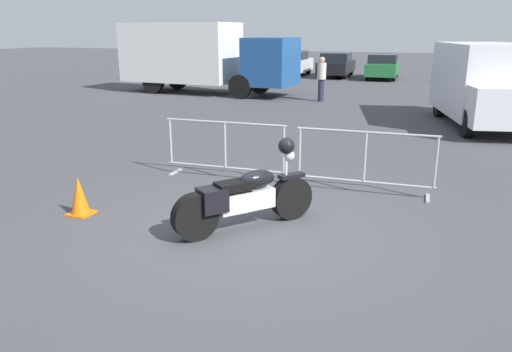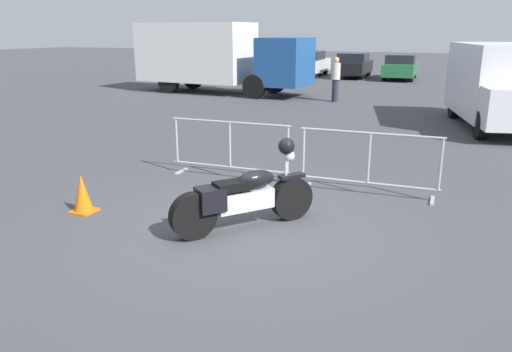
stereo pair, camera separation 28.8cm
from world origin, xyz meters
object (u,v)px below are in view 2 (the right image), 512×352
(parked_car_silver, at_px, (267,63))
(crowd_barrier_near, at_px, (230,149))
(delivery_van, at_px, (500,83))
(parked_car_white, at_px, (308,63))
(motorcycle, at_px, (245,196))
(pedestrian, at_px, (336,78))
(traffic_cone, at_px, (82,194))
(parked_car_yellow, at_px, (228,62))
(crowd_barrier_far, at_px, (369,162))
(box_truck, at_px, (213,55))
(parked_car_black, at_px, (353,65))
(parked_car_green, at_px, (401,67))

(parked_car_silver, bearing_deg, crowd_barrier_near, -162.32)
(delivery_van, distance_m, parked_car_white, 17.10)
(motorcycle, bearing_deg, pedestrian, 47.62)
(motorcycle, xyz_separation_m, delivery_van, (3.44, 9.72, 0.78))
(delivery_van, relative_size, traffic_cone, 9.01)
(parked_car_yellow, xyz_separation_m, pedestrian, (9.82, -10.58, 0.22))
(crowd_barrier_far, distance_m, parked_car_silver, 23.97)
(motorcycle, height_order, crowd_barrier_near, motorcycle)
(parked_car_silver, height_order, pedestrian, pedestrian)
(box_truck, relative_size, parked_car_black, 1.86)
(parked_car_yellow, xyz_separation_m, parked_car_white, (5.44, -0.03, 0.04))
(box_truck, bearing_deg, parked_car_white, 86.08)
(crowd_barrier_far, xyz_separation_m, parked_car_yellow, (-13.20, 21.51, 0.15))
(crowd_barrier_near, bearing_deg, parked_car_green, 89.35)
(pedestrian, bearing_deg, parked_car_yellow, -67.77)
(parked_car_yellow, relative_size, parked_car_black, 0.99)
(crowd_barrier_near, distance_m, parked_car_white, 22.10)
(parked_car_silver, height_order, parked_car_white, parked_car_white)
(delivery_van, bearing_deg, box_truck, -123.55)
(delivery_van, distance_m, parked_car_green, 14.48)
(crowd_barrier_near, height_order, traffic_cone, crowd_barrier_near)
(box_truck, bearing_deg, parked_car_yellow, 116.44)
(crowd_barrier_near, bearing_deg, box_truck, 118.98)
(box_truck, distance_m, parked_car_white, 9.93)
(crowd_barrier_near, height_order, pedestrian, pedestrian)
(box_truck, height_order, pedestrian, box_truck)
(box_truck, xyz_separation_m, delivery_van, (11.18, -4.11, -0.39))
(parked_car_green, bearing_deg, pedestrian, 171.66)
(motorcycle, height_order, parked_car_yellow, parked_car_yellow)
(crowd_barrier_near, xyz_separation_m, parked_car_green, (0.24, 21.32, 0.14))
(parked_car_white, bearing_deg, traffic_cone, -173.14)
(parked_car_white, bearing_deg, delivery_van, -147.03)
(motorcycle, xyz_separation_m, box_truck, (-7.74, 13.84, 1.17))
(crowd_barrier_near, height_order, parked_car_green, parked_car_green)
(delivery_van, bearing_deg, parked_car_white, -157.88)
(parked_car_green, height_order, traffic_cone, parked_car_green)
(parked_car_white, height_order, pedestrian, pedestrian)
(parked_car_white, bearing_deg, parked_car_green, -94.16)
(parked_car_black, bearing_deg, crowd_barrier_near, -175.96)
(crowd_barrier_near, distance_m, traffic_cone, 2.84)
(parked_car_white, height_order, traffic_cone, parked_car_white)
(pedestrian, bearing_deg, crowd_barrier_far, 86.52)
(parked_car_yellow, xyz_separation_m, parked_car_green, (10.89, -0.19, -0.01))
(crowd_barrier_near, distance_m, crowd_barrier_far, 2.56)
(parked_car_yellow, bearing_deg, box_truck, -159.49)
(parked_car_white, relative_size, parked_car_green, 1.07)
(box_truck, distance_m, parked_car_black, 10.75)
(parked_car_green, bearing_deg, parked_car_yellow, 86.49)
(crowd_barrier_far, bearing_deg, motorcycle, -120.56)
(box_truck, distance_m, pedestrian, 5.74)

